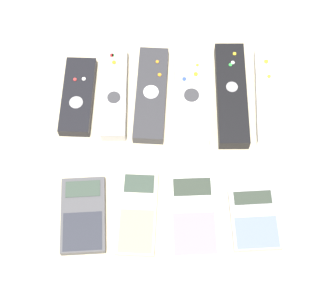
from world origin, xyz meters
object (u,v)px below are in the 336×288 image
remote_2 (149,94)px  calculator_3 (252,219)px  remote_3 (189,99)px  remote_4 (229,95)px  calculator_2 (191,216)px  remote_1 (112,94)px  remote_0 (76,96)px  calculator_1 (135,213)px  remote_5 (265,96)px  calculator_0 (81,215)px

remote_2 → calculator_3: remote_2 is taller
remote_3 → remote_4: bearing=3.9°
remote_3 → calculator_2: remote_3 is taller
remote_1 → calculator_2: (0.15, -0.24, -0.00)m
remote_0 → calculator_1: size_ratio=1.05×
calculator_1 → calculator_3: size_ratio=1.34×
remote_4 → calculator_1: bearing=-127.1°
remote_0 → calculator_1: (0.12, -0.23, -0.00)m
remote_4 → remote_5: (0.07, -0.00, -0.00)m
remote_0 → calculator_1: 0.26m
remote_5 → calculator_2: remote_5 is taller
remote_0 → remote_3: size_ratio=0.86×
remote_4 → calculator_3: size_ratio=1.89×
calculator_0 → calculator_2: size_ratio=0.92×
remote_3 → calculator_1: (-0.10, -0.23, -0.01)m
remote_0 → remote_1: size_ratio=0.86×
remote_3 → calculator_2: bearing=-92.0°
calculator_3 → calculator_2: bearing=173.1°
remote_0 → remote_2: same height
remote_2 → remote_4: bearing=2.2°
calculator_0 → calculator_1: bearing=-0.0°
remote_1 → calculator_0: bearing=-101.3°
calculator_0 → remote_3: bearing=47.0°
remote_4 → calculator_1: size_ratio=1.41×
remote_3 → remote_5: 0.15m
remote_5 → calculator_2: size_ratio=1.33×
remote_1 → calculator_3: remote_1 is taller
remote_1 → remote_3: bearing=-4.2°
remote_4 → calculator_3: (0.03, -0.25, -0.01)m
remote_2 → remote_3: bearing=-4.4°
remote_1 → remote_5: size_ratio=0.94×
calculator_1 → calculator_2: 0.10m
remote_1 → remote_3: size_ratio=1.00×
remote_0 → remote_5: size_ratio=0.81×
remote_0 → remote_4: bearing=2.3°
calculator_3 → calculator_0: bearing=175.4°
remote_5 → remote_1: bearing=-178.4°
remote_2 → calculator_0: 0.27m
remote_3 → remote_4: size_ratio=0.87×
remote_0 → remote_1: bearing=4.7°
remote_5 → calculator_0: remote_5 is taller
remote_1 → remote_3: (0.15, -0.01, -0.00)m
remote_2 → calculator_0: remote_2 is taller
remote_3 → calculator_0: remote_3 is taller
calculator_2 → calculator_3: bearing=-5.7°
remote_5 → calculator_1: size_ratio=1.30×
calculator_3 → remote_0: bearing=139.8°
remote_4 → calculator_0: bearing=-138.7°
remote_5 → calculator_3: bearing=-97.1°
remote_0 → remote_3: bearing=0.3°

